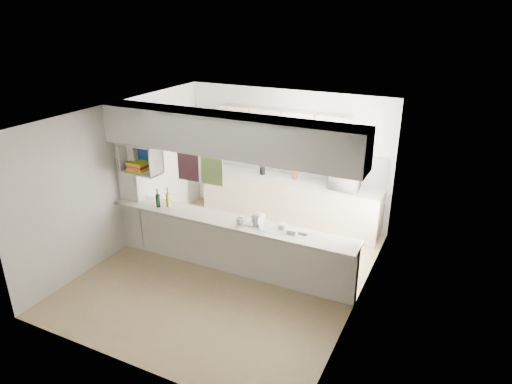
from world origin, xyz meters
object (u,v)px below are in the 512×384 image
Objects in this scene: microwave at (345,182)px; dish_rack at (260,220)px; wine_bottles at (163,200)px; bowl at (345,174)px.

microwave is 1.18× the size of dish_rack.
dish_rack is at bearing 72.58° from microwave.
wine_bottles is at bearing -165.56° from dish_rack.
dish_rack is at bearing -110.86° from bowl.
microwave is 1.50× the size of wine_bottles.
bowl is at bearing 80.70° from dish_rack.
wine_bottles is at bearing 43.18° from microwave.
dish_rack is (-0.76, -1.98, -0.23)m from bowl.
bowl is 0.71× the size of wine_bottles.
microwave is at bearing 39.83° from wine_bottles.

